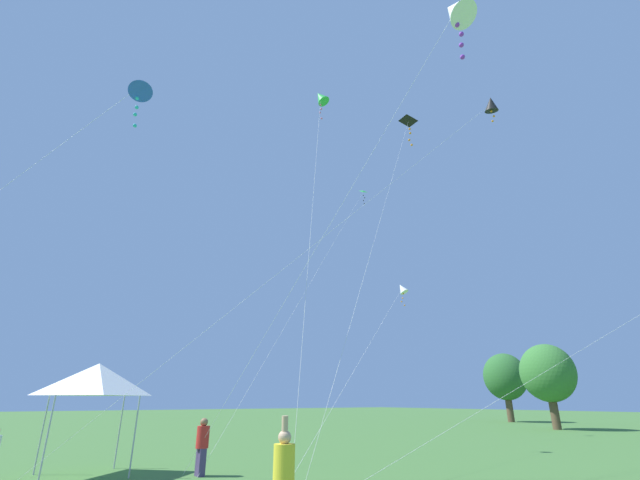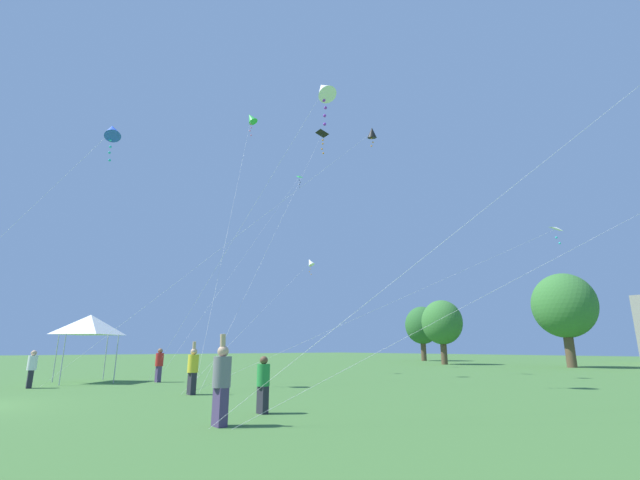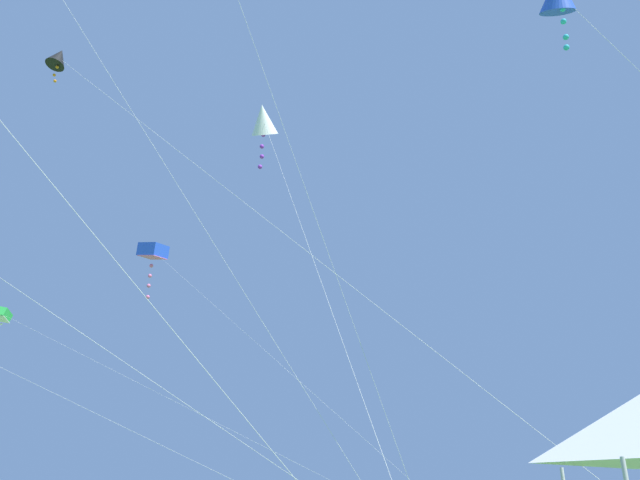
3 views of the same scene
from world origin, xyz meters
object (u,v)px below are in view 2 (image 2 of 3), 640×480
(person_white_shirt, at_px, (32,368))
(kite_green_diamond_2, at_px, (251,119))
(festival_tent, at_px, (90,325))
(person_yellow_shirt, at_px, (193,369))
(person_red_shirt, at_px, (159,364))
(person_grey_shirt, at_px, (222,380))
(kite_white_diamond_3, at_px, (310,262))
(kite_black_diamond_1, at_px, (371,133))
(kite_white_delta_4, at_px, (555,229))
(kite_black_delta_7, at_px, (322,136))
(kite_blue_diamond_9, at_px, (112,131))
(kite_white_diamond_6, at_px, (324,90))
(kite_green_delta_8, at_px, (297,181))
(person_green_shirt, at_px, (263,382))

(person_white_shirt, relative_size, kite_green_diamond_2, 0.09)
(festival_tent, height_order, person_yellow_shirt, festival_tent)
(person_white_shirt, distance_m, person_red_shirt, 5.77)
(person_white_shirt, distance_m, kite_green_diamond_2, 19.98)
(person_grey_shirt, bearing_deg, kite_white_diamond_3, 176.01)
(kite_black_diamond_1, relative_size, kite_white_diamond_3, 1.36)
(person_grey_shirt, distance_m, kite_white_delta_4, 25.93)
(person_white_shirt, xyz_separation_m, kite_green_diamond_2, (-0.38, 10.86, 16.76))
(kite_black_diamond_1, bearing_deg, kite_black_delta_7, -177.70)
(kite_green_diamond_2, xyz_separation_m, kite_white_delta_4, (12.66, 16.23, -8.23))
(kite_blue_diamond_9, bearing_deg, kite_black_delta_7, 92.58)
(kite_white_diamond_6, bearing_deg, kite_white_diamond_3, 146.93)
(festival_tent, bearing_deg, person_red_shirt, 56.18)
(kite_green_diamond_2, xyz_separation_m, kite_green_delta_8, (-8.81, 10.15, 0.60))
(kite_white_diamond_3, bearing_deg, kite_white_delta_4, 38.58)
(person_red_shirt, relative_size, kite_green_delta_8, 0.09)
(person_white_shirt, bearing_deg, person_red_shirt, -121.58)
(person_white_shirt, height_order, kite_black_delta_7, kite_black_delta_7)
(person_red_shirt, bearing_deg, person_green_shirt, 35.21)
(person_green_shirt, distance_m, kite_black_diamond_1, 20.84)
(person_green_shirt, height_order, kite_green_delta_8, kite_green_delta_8)
(person_red_shirt, bearing_deg, kite_white_delta_4, 100.96)
(kite_green_diamond_2, height_order, kite_blue_diamond_9, kite_green_diamond_2)
(festival_tent, distance_m, kite_green_diamond_2, 16.94)
(person_grey_shirt, xyz_separation_m, kite_white_diamond_6, (-5.61, 7.62, 13.93))
(person_green_shirt, bearing_deg, kite_white_diamond_6, 23.84)
(kite_black_delta_7, bearing_deg, person_white_shirt, -91.97)
(person_green_shirt, height_order, kite_white_delta_4, kite_white_delta_4)
(kite_white_delta_4, relative_size, kite_green_delta_8, 1.21)
(person_red_shirt, distance_m, kite_black_diamond_1, 19.40)
(person_green_shirt, height_order, kite_black_diamond_1, kite_black_diamond_1)
(person_white_shirt, distance_m, kite_white_delta_4, 30.95)
(kite_white_delta_4, relative_size, kite_black_delta_7, 1.26)
(person_yellow_shirt, distance_m, kite_black_diamond_1, 19.18)
(person_green_shirt, relative_size, person_grey_shirt, 0.73)
(kite_white_delta_4, bearing_deg, person_white_shirt, -114.39)
(kite_white_diamond_6, relative_size, kite_black_delta_7, 0.86)
(person_green_shirt, height_order, person_grey_shirt, person_grey_shirt)
(kite_white_delta_4, distance_m, kite_white_diamond_6, 18.05)
(kite_black_diamond_1, bearing_deg, person_red_shirt, -117.20)
(kite_black_diamond_1, bearing_deg, person_yellow_shirt, -82.85)
(kite_green_diamond_2, distance_m, kite_black_delta_7, 5.79)
(kite_blue_diamond_9, bearing_deg, person_red_shirt, 106.86)
(person_green_shirt, bearing_deg, kite_green_delta_8, 39.70)
(person_white_shirt, relative_size, kite_white_diamond_3, 0.14)
(kite_black_delta_7, bearing_deg, kite_green_diamond_2, -99.41)
(person_yellow_shirt, bearing_deg, person_white_shirt, -78.50)
(festival_tent, xyz_separation_m, person_red_shirt, (2.16, 3.22, -2.06))
(person_grey_shirt, height_order, kite_black_delta_7, kite_black_delta_7)
(person_white_shirt, bearing_deg, kite_white_delta_4, -145.55)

